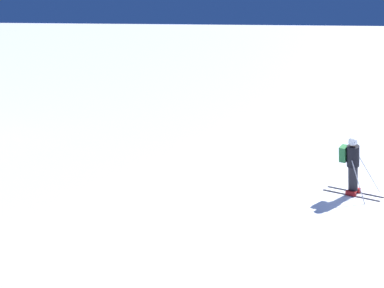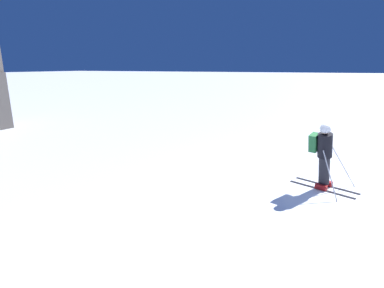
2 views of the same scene
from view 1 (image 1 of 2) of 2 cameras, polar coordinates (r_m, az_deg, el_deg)
ground_plane at (r=15.78m, az=16.80°, el=-5.28°), size 300.00×300.00×0.00m
skier at (r=15.45m, az=16.70°, el=-1.93°), size 1.30×1.69×1.76m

